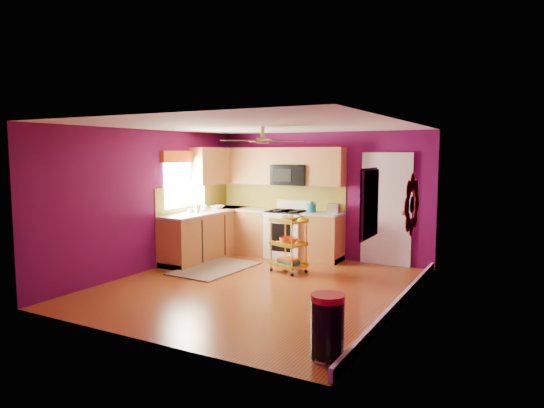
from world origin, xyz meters
The scene contains 18 objects.
ground centered at (0.00, 0.00, 0.00)m, with size 5.00×5.00×0.00m, color maroon.
room_envelope centered at (0.03, 0.00, 1.63)m, with size 4.54×5.04×2.52m.
lower_cabinets centered at (-1.35, 1.82, 0.43)m, with size 2.81×2.31×0.94m.
electric_range centered at (-0.55, 2.17, 0.48)m, with size 0.76×0.66×1.13m.
upper_cabinetry centered at (-1.24, 2.17, 1.80)m, with size 2.80×2.30×1.26m.
left_window centered at (-2.22, 1.05, 1.74)m, with size 0.08×1.35×1.08m.
panel_door centered at (1.35, 2.47, 1.02)m, with size 0.95×0.11×2.15m.
right_wall_art centered at (2.23, -0.34, 1.44)m, with size 0.04×2.74×1.04m.
ceiling_fan centered at (0.00, 0.20, 2.29)m, with size 1.01×1.01×0.26m.
shag_rug centered at (-1.26, 0.64, 0.01)m, with size 1.00×1.62×0.02m, color black.
rolling_cart centered at (0.03, 1.07, 0.53)m, with size 0.68×0.58×1.04m.
trash_can centered at (1.98, -1.94, 0.33)m, with size 0.37×0.39×0.66m.
teal_kettle centered at (-0.05, 2.20, 1.02)m, with size 0.18×0.18×0.21m.
toaster centered at (0.38, 2.29, 1.03)m, with size 0.22×0.15×0.18m, color beige.
soap_bottle_a centered at (-1.96, 1.04, 1.04)m, with size 0.09×0.09×0.20m, color #EA3F72.
soap_bottle_b centered at (-1.98, 1.31, 1.03)m, with size 0.15×0.15×0.19m, color white.
counter_dish centered at (-1.98, 1.77, 0.97)m, with size 0.28×0.28×0.07m, color white.
counter_cup centered at (-2.05, 0.97, 0.98)m, with size 0.11×0.11×0.09m, color white.
Camera 1 is at (3.77, -6.40, 2.09)m, focal length 32.00 mm.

